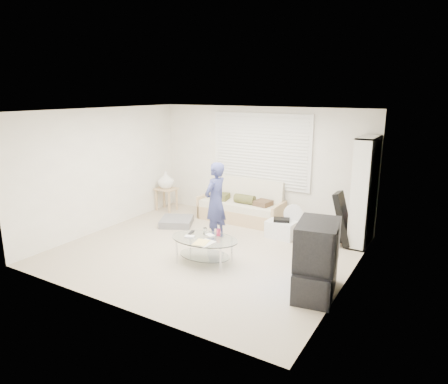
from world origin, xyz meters
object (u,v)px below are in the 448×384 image
Objects in this scene: coffee_table at (204,243)px; bookshelf at (364,192)px; tv_unit at (316,259)px; futon_sofa at (242,207)px.

bookshelf is at bearing 47.31° from coffee_table.
bookshelf is 1.91× the size of tv_unit.
bookshelf is 2.37m from tv_unit.
tv_unit reaches higher than futon_sofa.
tv_unit is 0.86× the size of coffee_table.
coffee_table is (-2.06, -2.24, -0.67)m from bookshelf.
tv_unit is 1.95m from coffee_table.
futon_sofa is 2.38m from coffee_table.
coffee_table is at bearing -77.00° from futon_sofa.
tv_unit is at bearing -2.25° from coffee_table.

